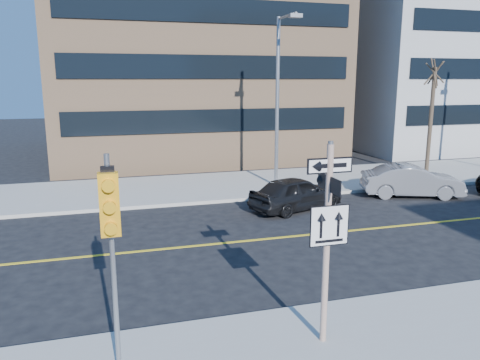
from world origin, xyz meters
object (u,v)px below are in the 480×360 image
object	(u,v)px
parked_car_a	(296,193)
street_tree_west	(435,75)
parked_car_b	(412,181)
streetlight_a	(279,92)
sign_pole	(327,233)
traffic_signal	(111,223)

from	to	relation	value
parked_car_a	street_tree_west	xyz separation A→B (m)	(9.53, 4.15, 4.82)
parked_car_a	parked_car_b	size ratio (longest dim) A/B	0.93
streetlight_a	street_tree_west	world-z (taller)	streetlight_a
sign_pole	street_tree_west	xyz separation A→B (m)	(13.00, 13.81, 3.09)
parked_car_a	street_tree_west	distance (m)	11.46
traffic_signal	street_tree_west	xyz separation A→B (m)	(17.00, 13.96, 2.50)
streetlight_a	street_tree_west	distance (m)	9.05
parked_car_b	streetlight_a	bearing A→B (deg)	80.79
parked_car_a	parked_car_b	distance (m)	6.02
streetlight_a	parked_car_a	bearing A→B (deg)	-98.44
street_tree_west	parked_car_a	bearing A→B (deg)	-156.50
streetlight_a	traffic_signal	bearing A→B (deg)	-120.80
traffic_signal	parked_car_b	distance (m)	17.16
sign_pole	parked_car_b	distance (m)	14.05
street_tree_west	traffic_signal	bearing A→B (deg)	-140.61
parked_car_b	streetlight_a	xyz separation A→B (m)	(-5.45, 3.02, 4.02)
sign_pole	parked_car_b	bearing A→B (deg)	47.31
traffic_signal	streetlight_a	distance (m)	15.72
traffic_signal	parked_car_b	bearing A→B (deg)	37.69
traffic_signal	street_tree_west	size ratio (longest dim) A/B	0.63
parked_car_b	parked_car_a	bearing A→B (deg)	115.32
traffic_signal	streetlight_a	size ratio (longest dim) A/B	0.50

